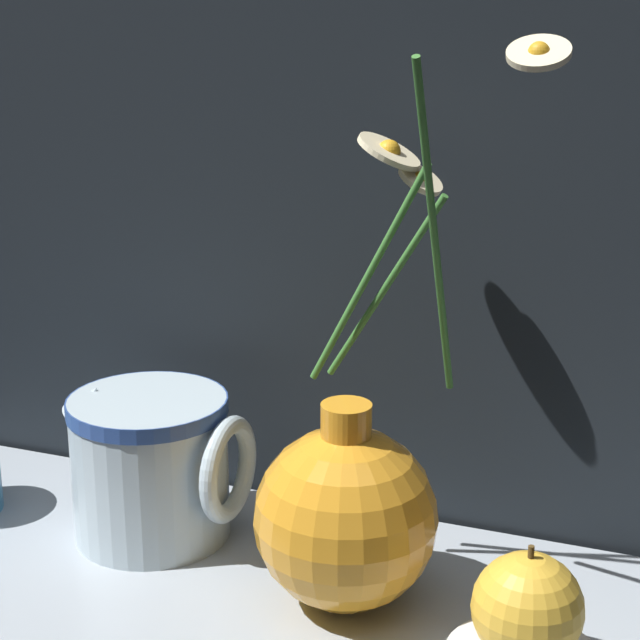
# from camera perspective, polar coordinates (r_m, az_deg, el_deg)

# --- Properties ---
(ground_plane) EXTENTS (6.00, 6.00, 0.00)m
(ground_plane) POSITION_cam_1_polar(r_m,az_deg,el_deg) (0.80, -0.48, -15.37)
(ground_plane) COLOR black
(shelf) EXTENTS (0.82, 0.29, 0.01)m
(shelf) POSITION_cam_1_polar(r_m,az_deg,el_deg) (0.80, -0.48, -15.00)
(shelf) COLOR #9EA8B2
(shelf) RESTS_ON ground_plane
(vase_with_flowers) EXTENTS (0.20, 0.17, 0.39)m
(vase_with_flowers) POSITION_cam_1_polar(r_m,az_deg,el_deg) (0.76, 1.44, -10.11)
(vase_with_flowers) COLOR orange
(vase_with_flowers) RESTS_ON shelf
(ceramic_pitcher) EXTENTS (0.15, 0.13, 0.13)m
(ceramic_pitcher) POSITION_cam_1_polar(r_m,az_deg,el_deg) (0.86, -8.91, -7.40)
(ceramic_pitcher) COLOR silver
(ceramic_pitcher) RESTS_ON shelf
(orange_fruit) EXTENTS (0.07, 0.07, 0.08)m
(orange_fruit) POSITION_cam_1_polar(r_m,az_deg,el_deg) (0.71, 11.01, -14.85)
(orange_fruit) COLOR gold
(orange_fruit) RESTS_ON saucer_plate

